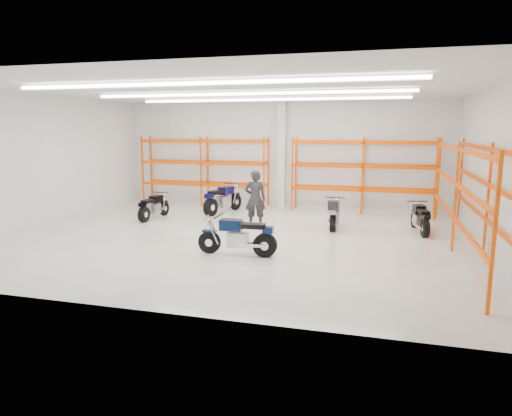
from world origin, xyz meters
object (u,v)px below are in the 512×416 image
(motorcycle_back_d, at_px, (420,219))
(motorcycle_back_b, at_px, (222,200))
(motorcycle_back_a, at_px, (153,207))
(motorcycle_main, at_px, (241,237))
(motorcycle_back_c, at_px, (334,214))
(structural_column, at_px, (282,155))
(standing_man, at_px, (255,199))

(motorcycle_back_d, bearing_deg, motorcycle_back_b, 168.14)
(motorcycle_back_a, bearing_deg, motorcycle_back_d, 1.63)
(motorcycle_main, height_order, motorcycle_back_c, motorcycle_main)
(motorcycle_back_d, bearing_deg, motorcycle_main, -139.72)
(motorcycle_back_c, bearing_deg, structural_column, 125.05)
(standing_man, bearing_deg, motorcycle_back_b, -60.32)
(motorcycle_back_a, xyz_separation_m, motorcycle_back_c, (6.68, 0.18, 0.06))
(motorcycle_main, height_order, standing_man, standing_man)
(motorcycle_back_b, relative_size, motorcycle_back_c, 1.11)
(standing_man, bearing_deg, structural_column, -103.99)
(motorcycle_back_b, bearing_deg, structural_column, 46.79)
(motorcycle_back_b, bearing_deg, motorcycle_back_c, -19.58)
(motorcycle_back_b, distance_m, structural_column, 3.36)
(motorcycle_main, xyz_separation_m, motorcycle_back_d, (4.84, 4.10, -0.05))
(motorcycle_main, relative_size, standing_man, 1.11)
(motorcycle_main, distance_m, motorcycle_back_a, 6.00)
(motorcycle_back_c, height_order, motorcycle_back_d, motorcycle_back_c)
(motorcycle_back_b, height_order, motorcycle_back_c, motorcycle_back_b)
(motorcycle_main, distance_m, structural_column, 7.97)
(motorcycle_back_a, distance_m, standing_man, 4.07)
(motorcycle_back_c, bearing_deg, motorcycle_back_b, 160.42)
(standing_man, bearing_deg, motorcycle_main, 85.54)
(motorcycle_back_c, relative_size, standing_man, 1.06)
(motorcycle_back_b, relative_size, standing_man, 1.17)
(motorcycle_main, bearing_deg, motorcycle_back_a, 140.28)
(motorcycle_main, height_order, motorcycle_back_a, motorcycle_main)
(motorcycle_main, xyz_separation_m, motorcycle_back_b, (-2.54, 5.65, 0.04))
(motorcycle_back_a, relative_size, structural_column, 0.43)
(motorcycle_back_b, bearing_deg, motorcycle_back_a, -138.77)
(motorcycle_back_a, xyz_separation_m, motorcycle_back_d, (9.45, 0.27, 0.01))
(standing_man, bearing_deg, motorcycle_back_d, 171.83)
(structural_column, bearing_deg, motorcycle_back_d, -34.10)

